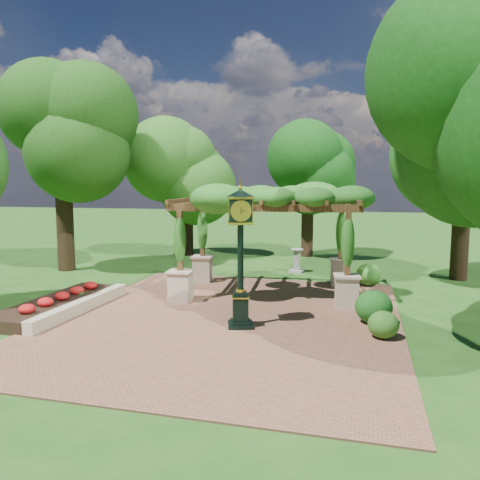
# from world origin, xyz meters

# --- Properties ---
(ground) EXTENTS (120.00, 120.00, 0.00)m
(ground) POSITION_xyz_m (0.00, 0.00, 0.00)
(ground) COLOR #1E4714
(ground) RESTS_ON ground
(brick_plaza) EXTENTS (10.00, 12.00, 0.04)m
(brick_plaza) POSITION_xyz_m (0.00, 1.00, 0.02)
(brick_plaza) COLOR brown
(brick_plaza) RESTS_ON ground
(border_wall) EXTENTS (0.35, 5.00, 0.40)m
(border_wall) POSITION_xyz_m (-4.60, 0.50, 0.20)
(border_wall) COLOR #C6B793
(border_wall) RESTS_ON ground
(flower_bed) EXTENTS (1.50, 5.00, 0.36)m
(flower_bed) POSITION_xyz_m (-5.50, 0.50, 0.18)
(flower_bed) COLOR red
(flower_bed) RESTS_ON ground
(pedestal_clock) EXTENTS (0.97, 0.97, 3.91)m
(pedestal_clock) POSITION_xyz_m (0.61, 0.22, 2.35)
(pedestal_clock) COLOR black
(pedestal_clock) RESTS_ON brick_plaza
(pergola) EXTENTS (6.82, 4.69, 4.05)m
(pergola) POSITION_xyz_m (0.47, 4.49, 3.32)
(pergola) COLOR beige
(pergola) RESTS_ON brick_plaza
(sundial) EXTENTS (0.70, 0.70, 1.08)m
(sundial) POSITION_xyz_m (0.97, 9.00, 0.47)
(sundial) COLOR gray
(sundial) RESTS_ON ground
(shrub_front) EXTENTS (0.91, 0.91, 0.71)m
(shrub_front) POSITION_xyz_m (4.43, 0.21, 0.40)
(shrub_front) COLOR #2C611B
(shrub_front) RESTS_ON brick_plaza
(shrub_mid) EXTENTS (1.30, 1.30, 0.95)m
(shrub_mid) POSITION_xyz_m (4.21, 1.51, 0.52)
(shrub_mid) COLOR #1A5317
(shrub_mid) RESTS_ON brick_plaza
(shrub_back) EXTENTS (1.17, 1.17, 0.87)m
(shrub_back) POSITION_xyz_m (4.12, 6.67, 0.47)
(shrub_back) COLOR #29621C
(shrub_back) RESTS_ON brick_plaza
(tree_west_near) EXTENTS (4.31, 4.31, 9.34)m
(tree_west_near) POSITION_xyz_m (-9.55, 6.81, 6.39)
(tree_west_near) COLOR black
(tree_west_near) RESTS_ON ground
(tree_west_far) EXTENTS (4.28, 4.28, 6.92)m
(tree_west_far) POSITION_xyz_m (-5.77, 12.71, 4.75)
(tree_west_far) COLOR black
(tree_west_far) RESTS_ON ground
(tree_north) EXTENTS (3.71, 3.71, 6.81)m
(tree_north) POSITION_xyz_m (0.85, 14.01, 4.66)
(tree_north) COLOR #352015
(tree_north) RESTS_ON ground
(tree_east_far) EXTENTS (4.94, 4.94, 8.66)m
(tree_east_far) POSITION_xyz_m (7.81, 9.08, 5.95)
(tree_east_far) COLOR black
(tree_east_far) RESTS_ON ground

